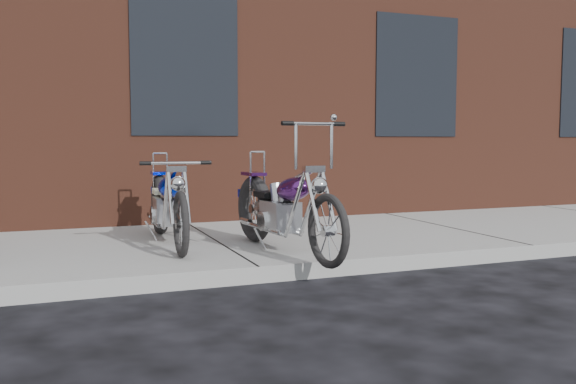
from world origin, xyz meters
name	(u,v)px	position (x,y,z in m)	size (l,w,h in m)	color
ground	(259,284)	(0.00, 0.00, 0.00)	(120.00, 120.00, 0.00)	black
sidewalk	(216,247)	(0.00, 1.50, 0.07)	(22.00, 3.00, 0.15)	#9D9C9B
building_brick	(134,5)	(0.00, 8.00, 4.00)	(22.00, 10.00, 8.00)	#5C2D1E
chopper_purple	(284,211)	(0.44, 0.56, 0.55)	(0.54, 2.23, 1.25)	black
chopper_blue	(169,207)	(-0.51, 1.48, 0.54)	(0.53, 2.17, 0.94)	black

